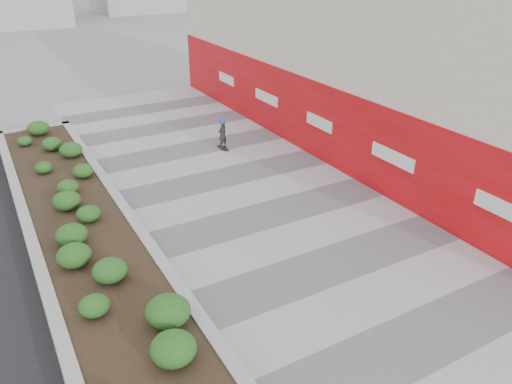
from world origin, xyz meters
TOP-DOWN VIEW (x-y plane):
  - ground at (0.00, 0.00)m, footprint 160.00×160.00m
  - walkway at (0.00, 3.00)m, footprint 8.00×36.00m
  - building at (6.98, 8.98)m, footprint 6.04×24.08m
  - planter at (-5.50, 7.00)m, footprint 3.00×18.00m
  - manhole_cover at (0.50, 3.00)m, footprint 0.44×0.44m
  - skateboarder at (1.12, 10.75)m, footprint 0.49×0.73m

SIDE VIEW (x-z plane):
  - ground at x=0.00m, z-range 0.00..0.00m
  - manhole_cover at x=0.50m, z-range 0.00..0.01m
  - walkway at x=0.00m, z-range 0.00..0.01m
  - planter at x=-5.50m, z-range -0.03..0.87m
  - skateboarder at x=1.12m, z-range 0.01..1.31m
  - building at x=6.98m, z-range -0.02..7.98m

